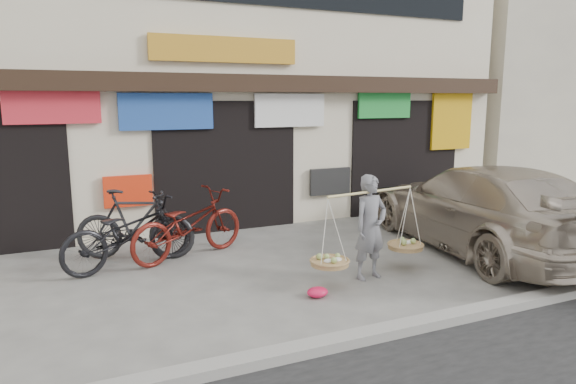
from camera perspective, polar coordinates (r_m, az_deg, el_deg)
name	(u,v)px	position (r m, az deg, el deg)	size (l,w,h in m)	color
ground	(298,283)	(7.85, 1.13, -10.12)	(70.00, 70.00, 0.00)	gray
kerb	(372,335)	(6.22, 9.27, -15.37)	(70.00, 0.25, 0.12)	gray
shophouse_block	(190,70)	(13.46, -10.81, 13.15)	(14.00, 6.32, 7.00)	beige
neighbor_east	(550,86)	(21.52, 27.09, 10.43)	(12.00, 7.00, 6.40)	#B5AC96
street_vendor	(370,231)	(7.96, 9.12, -4.33)	(2.09, 0.80, 1.62)	slate
bike_0	(129,233)	(8.79, -17.30, -4.33)	(0.78, 2.24, 1.18)	black
bike_1	(135,225)	(9.21, -16.65, -3.48)	(0.58, 2.04, 1.23)	black
bike_2	(188,225)	(9.08, -11.03, -3.57)	(0.79, 2.25, 1.18)	#5A150F
suv	(482,207)	(10.01, 20.74, -1.62)	(2.87, 5.66, 1.57)	#B2A38F
red_bag	(318,292)	(7.34, 3.30, -11.05)	(0.31, 0.25, 0.14)	#EF1648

